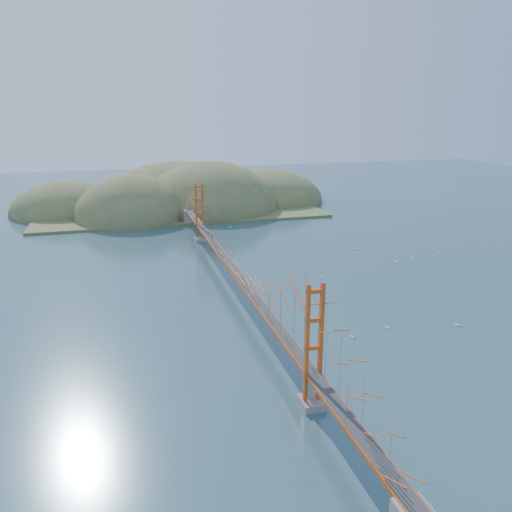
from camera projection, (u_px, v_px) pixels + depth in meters
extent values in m
plane|color=#2E4F5C|center=(235.00, 292.00, 72.45)|extent=(320.00, 320.00, 0.00)
cube|color=gray|center=(312.00, 403.00, 44.66)|extent=(2.00, 2.40, 0.70)
cube|color=gray|center=(200.00, 239.00, 100.04)|extent=(2.00, 2.40, 0.70)
cube|color=#C94B16|center=(234.00, 270.00, 71.51)|extent=(1.40, 92.00, 0.16)
cube|color=#C94B16|center=(234.00, 272.00, 71.57)|extent=(1.33, 92.00, 0.24)
cube|color=#38383A|center=(234.00, 270.00, 71.48)|extent=(1.19, 92.00, 0.03)
cube|color=gray|center=(189.00, 217.00, 114.44)|extent=(2.20, 2.60, 3.30)
cube|color=olive|center=(179.00, 208.00, 131.45)|extent=(70.00, 40.00, 0.60)
ellipsoid|color=olive|center=(134.00, 218.00, 121.04)|extent=(28.00, 28.00, 21.00)
ellipsoid|color=olive|center=(210.00, 209.00, 131.74)|extent=(36.00, 36.00, 25.00)
ellipsoid|color=olive|center=(267.00, 201.00, 143.77)|extent=(32.00, 32.00, 18.00)
ellipsoid|color=olive|center=(68.00, 212.00, 127.99)|extent=(28.00, 28.00, 16.00)
ellipsoid|color=olive|center=(180.00, 200.00, 144.96)|extent=(44.00, 44.00, 22.00)
cube|color=white|center=(231.00, 227.00, 111.67)|extent=(0.52, 0.33, 0.09)
cylinder|color=white|center=(231.00, 226.00, 111.59)|extent=(0.01, 0.01, 0.54)
cube|color=white|center=(357.00, 249.00, 94.36)|extent=(0.61, 0.37, 0.11)
cylinder|color=white|center=(357.00, 247.00, 94.27)|extent=(0.02, 0.02, 0.63)
cube|color=white|center=(340.00, 221.00, 117.94)|extent=(0.61, 0.29, 0.11)
cylinder|color=white|center=(340.00, 219.00, 117.85)|extent=(0.02, 0.02, 0.64)
cube|color=white|center=(388.00, 235.00, 104.69)|extent=(0.44, 0.60, 0.11)
cylinder|color=white|center=(388.00, 233.00, 104.60)|extent=(0.02, 0.02, 0.63)
cube|color=white|center=(413.00, 220.00, 118.19)|extent=(0.64, 0.38, 0.11)
cylinder|color=white|center=(413.00, 219.00, 118.10)|extent=(0.02, 0.02, 0.66)
cube|color=white|center=(352.00, 337.00, 58.10)|extent=(0.44, 0.66, 0.11)
cylinder|color=white|center=(352.00, 334.00, 58.01)|extent=(0.02, 0.02, 0.68)
cube|color=white|center=(458.00, 325.00, 61.27)|extent=(0.59, 0.59, 0.11)
cylinder|color=white|center=(458.00, 322.00, 61.17)|extent=(0.02, 0.02, 0.68)
cube|color=white|center=(438.00, 253.00, 91.42)|extent=(0.28, 0.57, 0.10)
cylinder|color=white|center=(438.00, 252.00, 91.33)|extent=(0.02, 0.02, 0.59)
cube|color=white|center=(391.00, 227.00, 111.80)|extent=(0.59, 0.50, 0.11)
cylinder|color=white|center=(391.00, 225.00, 111.71)|extent=(0.02, 0.02, 0.64)
cube|color=white|center=(246.00, 257.00, 89.15)|extent=(0.61, 0.25, 0.11)
cylinder|color=white|center=(246.00, 255.00, 89.05)|extent=(0.02, 0.02, 0.65)
cube|color=white|center=(321.00, 277.00, 78.92)|extent=(0.30, 0.54, 0.09)
cylinder|color=white|center=(321.00, 275.00, 78.84)|extent=(0.01, 0.01, 0.56)
cube|color=white|center=(396.00, 262.00, 86.06)|extent=(0.49, 0.62, 0.11)
cylinder|color=white|center=(396.00, 261.00, 85.97)|extent=(0.02, 0.02, 0.67)
cube|color=white|center=(412.00, 258.00, 88.58)|extent=(0.39, 0.65, 0.11)
cylinder|color=white|center=(412.00, 256.00, 88.49)|extent=(0.02, 0.02, 0.67)
cube|color=white|center=(423.00, 244.00, 97.79)|extent=(0.48, 0.52, 0.10)
cylinder|color=white|center=(423.00, 242.00, 97.70)|extent=(0.02, 0.02, 0.58)
cube|color=white|center=(387.00, 327.00, 60.62)|extent=(0.43, 0.53, 0.10)
cylinder|color=white|center=(387.00, 325.00, 60.54)|extent=(0.02, 0.02, 0.57)
cube|color=white|center=(449.00, 247.00, 95.54)|extent=(0.59, 0.37, 0.10)
cylinder|color=white|center=(449.00, 246.00, 95.46)|extent=(0.02, 0.02, 0.61)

